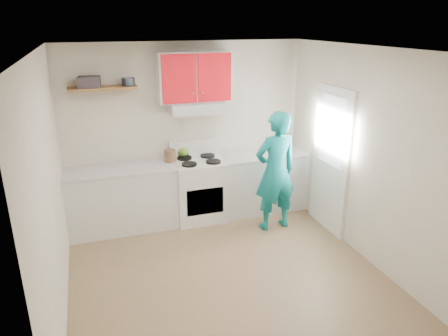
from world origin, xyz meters
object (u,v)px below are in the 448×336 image
object	(u,v)px
tin	(128,81)
crock	(170,156)
stove	(199,190)
kettle	(183,152)
person	(275,172)

from	to	relation	value
tin	crock	world-z (taller)	tin
stove	crock	distance (m)	0.68
stove	tin	size ratio (longest dim) A/B	5.37
tin	kettle	world-z (taller)	tin
kettle	person	bearing A→B (deg)	-28.55
crock	person	bearing A→B (deg)	-28.72
stove	person	size ratio (longest dim) A/B	0.53
kettle	stove	bearing A→B (deg)	-45.60
kettle	person	world-z (taller)	person
tin	kettle	distance (m)	1.32
kettle	person	distance (m)	1.44
kettle	crock	distance (m)	0.28
person	crock	bearing A→B (deg)	-33.00
stove	crock	world-z (taller)	crock
crock	person	distance (m)	1.54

